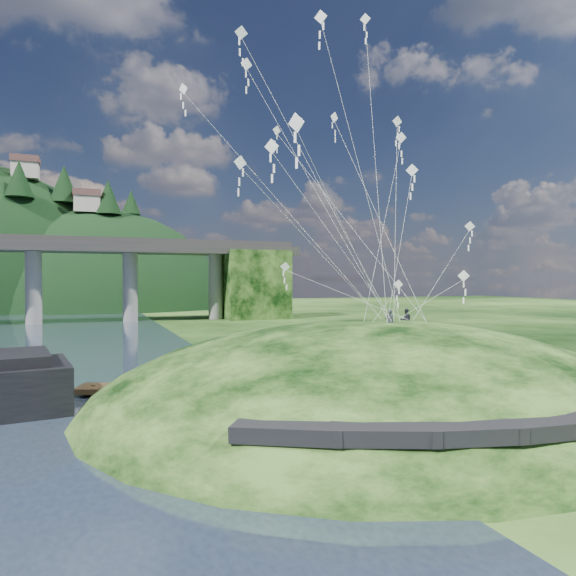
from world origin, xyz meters
name	(u,v)px	position (x,y,z in m)	size (l,w,h in m)	color
ground	(259,424)	(0.00, 0.00, 0.00)	(320.00, 320.00, 0.00)	black
grass_hill	(372,427)	(8.00, 2.00, -1.50)	(36.00, 32.00, 13.00)	black
footpath	(514,417)	(7.46, -9.74, 2.08)	(22.29, 5.84, 0.83)	black
wooden_dock	(186,388)	(-2.30, 8.16, 0.44)	(13.89, 7.05, 1.00)	#352515
kite_flyers	(401,309)	(10.42, 2.51, 5.68)	(3.30, 2.63, 1.62)	#262732
kite_swarm	(335,146)	(6.90, 4.90, 16.33)	(20.93, 15.46, 22.21)	white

